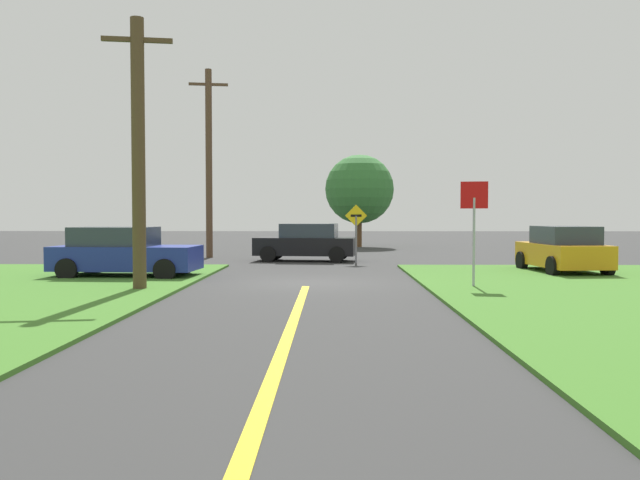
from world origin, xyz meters
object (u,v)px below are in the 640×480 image
at_px(parked_car_near_building, 123,253).
at_px(car_approaching_junction, 306,242).
at_px(stop_sign, 474,214).
at_px(car_on_crossroad, 563,250).
at_px(utility_pole_near, 138,152).
at_px(utility_pole_mid, 209,161).
at_px(oak_tree_left, 360,189).
at_px(direction_sign, 356,227).

xyz_separation_m(parked_car_near_building, car_approaching_junction, (5.52, 7.65, -0.00)).
distance_m(stop_sign, parked_car_near_building, 10.93).
xyz_separation_m(stop_sign, car_on_crossroad, (4.05, 4.69, -1.23)).
bearing_deg(car_approaching_junction, utility_pole_near, 77.33).
height_order(parked_car_near_building, car_approaching_junction, same).
bearing_deg(utility_pole_mid, car_approaching_junction, -25.14).
bearing_deg(stop_sign, oak_tree_left, -74.83).
bearing_deg(stop_sign, parked_car_near_building, -5.58).
height_order(utility_pole_mid, oak_tree_left, utility_pole_mid).
relative_size(stop_sign, parked_car_near_building, 0.63).
bearing_deg(utility_pole_mid, parked_car_near_building, -95.26).
bearing_deg(car_approaching_junction, utility_pole_mid, -18.52).
distance_m(stop_sign, car_on_crossroad, 6.32).
bearing_deg(car_on_crossroad, utility_pole_near, 107.50).
bearing_deg(car_approaching_junction, direction_sign, 152.43).
height_order(car_approaching_junction, utility_pole_mid, utility_pole_mid).
height_order(car_on_crossroad, utility_pole_near, utility_pole_near).
distance_m(utility_pole_near, utility_pole_mid, 13.46).
xyz_separation_m(car_on_crossroad, utility_pole_mid, (-13.61, 8.02, 3.68)).
bearing_deg(stop_sign, direction_sign, -62.77).
bearing_deg(utility_pole_mid, stop_sign, -53.05).
bearing_deg(utility_pole_mid, car_on_crossroad, -30.51).
bearing_deg(oak_tree_left, parked_car_near_building, -112.59).
xyz_separation_m(car_approaching_junction, utility_pole_near, (-3.94, -11.25, 2.84)).
distance_m(car_on_crossroad, car_approaching_junction, 10.74).
relative_size(car_on_crossroad, direction_sign, 1.66).
distance_m(parked_car_near_building, oak_tree_left, 21.90).
xyz_separation_m(utility_pole_near, utility_pole_mid, (-0.67, 13.42, 0.84)).
bearing_deg(car_approaching_junction, oak_tree_left, -96.21).
relative_size(stop_sign, direction_sign, 1.20).
distance_m(car_approaching_junction, direction_sign, 2.64).
bearing_deg(car_on_crossroad, stop_sign, 134.02).
bearing_deg(oak_tree_left, stop_sign, -84.72).
distance_m(car_on_crossroad, direction_sign, 8.23).
distance_m(utility_pole_near, oak_tree_left, 24.61).
xyz_separation_m(stop_sign, car_approaching_junction, (-4.95, 10.55, -1.23)).
bearing_deg(direction_sign, car_on_crossroad, -32.70).
height_order(utility_pole_mid, direction_sign, utility_pole_mid).
xyz_separation_m(utility_pole_near, oak_tree_left, (6.77, 23.66, -0.06)).
height_order(car_approaching_junction, utility_pole_near, utility_pole_near).
distance_m(stop_sign, car_approaching_junction, 11.71).
distance_m(utility_pole_mid, oak_tree_left, 12.69).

